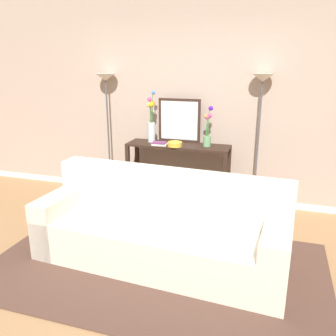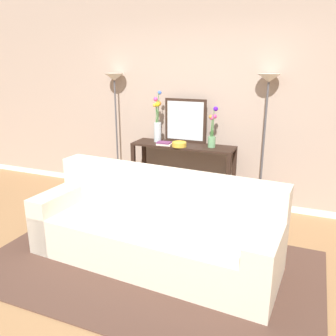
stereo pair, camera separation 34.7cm
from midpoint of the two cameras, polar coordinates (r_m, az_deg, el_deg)
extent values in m
cube|color=#9E754C|center=(3.59, -7.07, -16.04)|extent=(16.00, 16.00, 0.02)
cube|color=white|center=(5.28, 2.01, -4.04)|extent=(12.00, 0.15, 0.09)
cube|color=tan|center=(4.95, 2.18, 12.08)|extent=(12.00, 0.14, 2.85)
cube|color=#51382D|center=(3.59, -4.85, -15.65)|extent=(3.22, 1.89, 0.01)
cube|color=beige|center=(3.57, -4.31, -12.07)|extent=(2.49, 1.00, 0.42)
cube|color=beige|center=(3.63, -2.48, -3.86)|extent=(2.45, 0.41, 0.46)
cube|color=beige|center=(4.07, -18.63, -7.69)|extent=(0.29, 0.87, 0.60)
cube|color=beige|center=(3.26, 13.96, -13.72)|extent=(0.29, 0.87, 0.60)
cube|color=black|center=(4.75, -0.46, 3.64)|extent=(1.39, 0.39, 0.03)
cube|color=black|center=(4.96, -0.45, -4.23)|extent=(1.27, 0.33, 0.01)
cube|color=black|center=(4.96, -8.42, -1.12)|extent=(0.05, 0.05, 0.83)
cube|color=black|center=(4.56, 6.92, -2.69)|extent=(0.05, 0.05, 0.83)
cube|color=black|center=(5.25, -6.84, -0.04)|extent=(0.05, 0.05, 0.83)
cube|color=black|center=(4.87, 7.66, -1.41)|extent=(0.05, 0.05, 0.83)
cylinder|color=#4C4C51|center=(5.53, -10.91, -3.76)|extent=(0.26, 0.26, 0.02)
cylinder|color=#4C4C51|center=(5.29, -11.41, 4.68)|extent=(0.02, 0.02, 1.64)
cone|color=silver|center=(5.18, -11.99, 14.12)|extent=(0.28, 0.28, 0.10)
cylinder|color=#4C4C51|center=(4.94, 11.55, -6.38)|extent=(0.26, 0.26, 0.02)
cylinder|color=#4C4C51|center=(4.67, 12.16, 3.16)|extent=(0.02, 0.02, 1.66)
cone|color=silver|center=(4.55, 12.86, 14.00)|extent=(0.28, 0.28, 0.10)
cube|color=black|center=(4.85, -0.23, 7.64)|extent=(0.58, 0.02, 0.59)
cube|color=silver|center=(4.84, -0.26, 7.62)|extent=(0.51, 0.01, 0.52)
cylinder|color=silver|center=(4.88, -4.71, 5.74)|extent=(0.10, 0.10, 0.27)
cylinder|color=#3D7538|center=(4.85, -4.91, 9.12)|extent=(0.02, 0.03, 0.31)
sphere|color=#E74190|center=(4.84, -5.11, 10.95)|extent=(0.06, 0.06, 0.06)
cylinder|color=#3D7538|center=(4.85, -4.70, 8.80)|extent=(0.04, 0.01, 0.25)
sphere|color=#C37226|center=(4.85, -4.62, 10.30)|extent=(0.07, 0.07, 0.07)
cylinder|color=#3D7538|center=(4.84, -4.96, 8.66)|extent=(0.03, 0.03, 0.23)
sphere|color=gold|center=(4.82, -5.23, 10.01)|extent=(0.05, 0.05, 0.05)
cylinder|color=#3D7538|center=(4.82, -4.76, 8.72)|extent=(0.02, 0.02, 0.25)
sphere|color=yellow|center=(4.79, -4.77, 10.14)|extent=(0.06, 0.06, 0.06)
cylinder|color=#3D7538|center=(4.83, -4.64, 9.63)|extent=(0.02, 0.03, 0.40)
sphere|color=#416CDB|center=(4.82, -4.47, 11.97)|extent=(0.05, 0.05, 0.05)
cylinder|color=#669E6B|center=(4.64, 4.17, 4.31)|extent=(0.10, 0.10, 0.14)
cylinder|color=#3D7538|center=(4.61, 4.17, 6.64)|extent=(0.02, 0.01, 0.24)
sphere|color=#E44692|center=(4.61, 4.15, 8.16)|extent=(0.06, 0.06, 0.06)
cylinder|color=#3D7538|center=(4.59, 4.42, 7.33)|extent=(0.02, 0.03, 0.36)
sphere|color=#4F15CC|center=(4.56, 4.73, 9.54)|extent=(0.06, 0.06, 0.06)
cylinder|color=#3D7538|center=(4.61, 4.09, 6.71)|extent=(0.02, 0.03, 0.25)
sphere|color=orange|center=(4.60, 3.95, 8.30)|extent=(0.05, 0.05, 0.05)
cylinder|color=#3D7538|center=(4.61, 4.35, 6.74)|extent=(0.03, 0.02, 0.26)
sphere|color=#E93C8F|center=(4.60, 4.57, 8.36)|extent=(0.06, 0.06, 0.06)
cylinder|color=gold|center=(4.63, -1.04, 3.79)|extent=(0.19, 0.19, 0.05)
torus|color=gold|center=(4.62, -1.04, 4.16)|extent=(0.19, 0.19, 0.01)
cube|color=silver|center=(4.71, -3.43, 3.83)|extent=(0.21, 0.15, 0.02)
cube|color=#6B3360|center=(4.70, -3.52, 4.07)|extent=(0.18, 0.13, 0.02)
cube|color=tan|center=(5.17, -6.19, -4.54)|extent=(0.05, 0.17, 0.10)
cube|color=#1E7075|center=(5.15, -5.78, -4.51)|extent=(0.02, 0.17, 0.12)
cube|color=maroon|center=(5.15, -5.45, -4.66)|extent=(0.04, 0.15, 0.10)
cube|color=#2D2D33|center=(5.13, -5.09, -4.62)|extent=(0.03, 0.16, 0.11)
cube|color=gold|center=(5.12, -4.73, -4.71)|extent=(0.04, 0.16, 0.10)
cube|color=slate|center=(5.10, -4.20, -4.77)|extent=(0.06, 0.16, 0.11)
camera|label=1|loc=(0.17, -92.45, -0.75)|focal=37.88mm
camera|label=2|loc=(0.17, 87.55, 0.75)|focal=37.88mm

